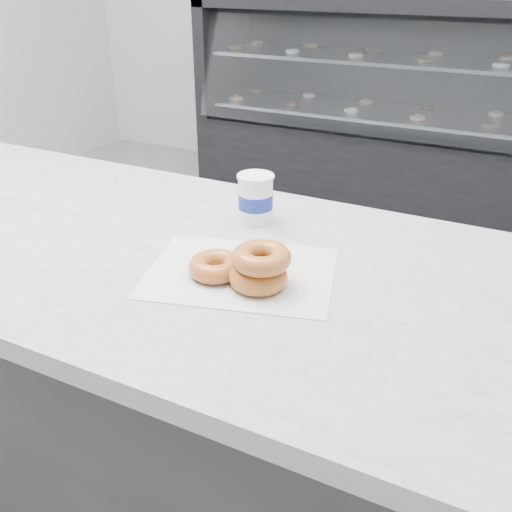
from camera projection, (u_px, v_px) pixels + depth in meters
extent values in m
plane|color=gray|center=(226.00, 386.00, 2.13)|extent=(5.00, 5.00, 0.00)
cube|color=#333335|center=(107.00, 393.00, 1.46)|extent=(3.00, 0.70, 0.86)
cube|color=silver|center=(82.00, 233.00, 1.25)|extent=(3.06, 0.76, 0.04)
cube|color=black|center=(385.00, 164.00, 3.68)|extent=(2.40, 0.70, 0.50)
cube|color=black|center=(402.00, 2.00, 3.24)|extent=(2.40, 0.70, 0.08)
cube|color=black|center=(408.00, 56.00, 3.65)|extent=(2.40, 0.06, 0.75)
cube|color=black|center=(226.00, 51.00, 3.86)|extent=(0.08, 0.70, 0.75)
cube|color=white|center=(381.00, 71.00, 3.15)|extent=(2.28, 0.16, 0.70)
cube|color=silver|center=(390.00, 113.00, 3.53)|extent=(2.20, 0.55, 0.02)
cube|color=silver|center=(396.00, 59.00, 3.39)|extent=(2.20, 0.55, 0.02)
cube|color=silver|center=(241.00, 272.00, 1.05)|extent=(0.40, 0.34, 0.00)
torus|color=#BB6B33|center=(216.00, 266.00, 1.03)|extent=(0.11, 0.11, 0.04)
torus|color=#BB6B33|center=(258.00, 277.00, 1.00)|extent=(0.11, 0.11, 0.04)
torus|color=#BB6B33|center=(261.00, 258.00, 0.98)|extent=(0.11, 0.11, 0.04)
cylinder|color=white|center=(256.00, 199.00, 1.24)|extent=(0.10, 0.10, 0.11)
cylinder|color=white|center=(256.00, 176.00, 1.21)|extent=(0.08, 0.08, 0.01)
cylinder|color=navy|center=(256.00, 201.00, 1.24)|extent=(0.10, 0.10, 0.03)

